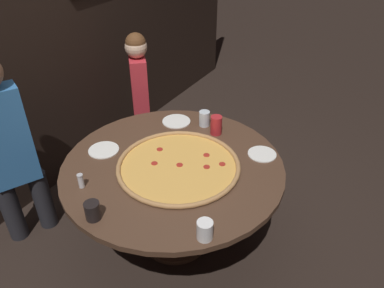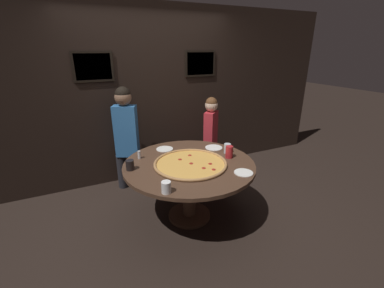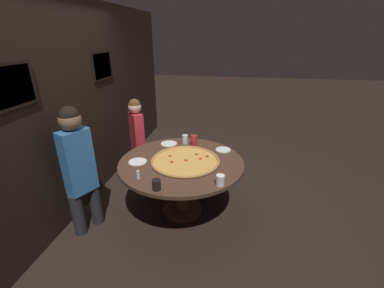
% 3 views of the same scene
% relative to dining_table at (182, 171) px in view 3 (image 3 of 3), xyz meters
% --- Properties ---
extents(ground_plane, '(24.00, 24.00, 0.00)m').
position_rel_dining_table_xyz_m(ground_plane, '(0.00, 0.00, -0.60)').
color(ground_plane, black).
extents(back_wall, '(6.40, 0.08, 2.60)m').
position_rel_dining_table_xyz_m(back_wall, '(0.00, 1.36, 0.70)').
color(back_wall, black).
rests_on(back_wall, ground_plane).
extents(dining_table, '(1.52, 1.52, 0.74)m').
position_rel_dining_table_xyz_m(dining_table, '(0.00, 0.00, 0.00)').
color(dining_table, '#4C3323').
rests_on(dining_table, ground_plane).
extents(giant_pizza, '(0.84, 0.84, 0.03)m').
position_rel_dining_table_xyz_m(giant_pizza, '(-0.01, -0.05, 0.15)').
color(giant_pizza, '#E5A84C').
rests_on(giant_pizza, dining_table).
extents(drink_cup_centre_back, '(0.09, 0.09, 0.11)m').
position_rel_dining_table_xyz_m(drink_cup_centre_back, '(-0.46, -0.51, 0.19)').
color(drink_cup_centre_back, white).
rests_on(drink_cup_centre_back, dining_table).
extents(drink_cup_far_right, '(0.09, 0.09, 0.15)m').
position_rel_dining_table_xyz_m(drink_cup_far_right, '(0.50, -0.07, 0.21)').
color(drink_cup_far_right, '#B22328').
rests_on(drink_cup_far_right, dining_table).
extents(drink_cup_front_edge, '(0.08, 0.08, 0.12)m').
position_rel_dining_table_xyz_m(drink_cup_front_edge, '(0.56, 0.07, 0.20)').
color(drink_cup_front_edge, silver).
rests_on(drink_cup_front_edge, dining_table).
extents(drink_cup_near_left, '(0.09, 0.09, 0.11)m').
position_rel_dining_table_xyz_m(drink_cup_near_left, '(-0.66, 0.11, 0.19)').
color(drink_cup_near_left, black).
rests_on(drink_cup_near_left, dining_table).
extents(white_plate_right_side, '(0.23, 0.23, 0.01)m').
position_rel_dining_table_xyz_m(white_plate_right_side, '(0.49, 0.29, 0.14)').
color(white_plate_right_side, white).
rests_on(white_plate_right_side, dining_table).
extents(white_plate_near_front, '(0.20, 0.20, 0.01)m').
position_rel_dining_table_xyz_m(white_plate_near_front, '(0.42, -0.48, 0.14)').
color(white_plate_near_front, white).
rests_on(white_plate_near_front, dining_table).
extents(white_plate_far_back, '(0.22, 0.22, 0.01)m').
position_rel_dining_table_xyz_m(white_plate_far_back, '(-0.12, 0.52, 0.14)').
color(white_plate_far_back, white).
rests_on(white_plate_far_back, dining_table).
extents(condiment_shaker, '(0.04, 0.04, 0.10)m').
position_rel_dining_table_xyz_m(condiment_shaker, '(-0.49, 0.36, 0.19)').
color(condiment_shaker, silver).
rests_on(condiment_shaker, dining_table).
extents(diner_side_right, '(0.32, 0.30, 1.30)m').
position_rel_dining_table_xyz_m(diner_side_right, '(0.76, 0.86, 0.13)').
color(diner_side_right, '#232328').
rests_on(diner_side_right, ground_plane).
extents(diner_far_left, '(0.40, 0.29, 1.51)m').
position_rel_dining_table_xyz_m(diner_far_left, '(-0.50, 1.04, 0.25)').
color(diner_far_left, '#232328').
rests_on(diner_far_left, ground_plane).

